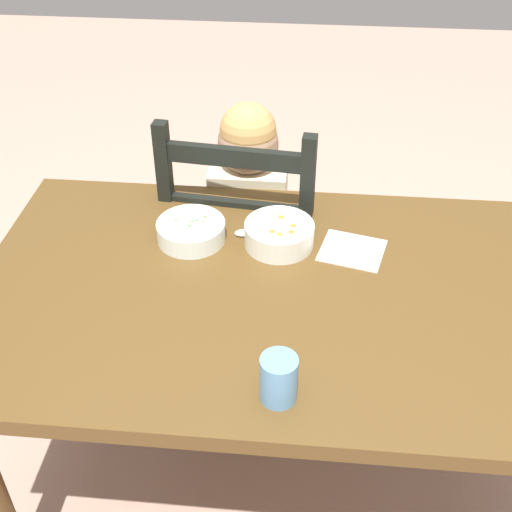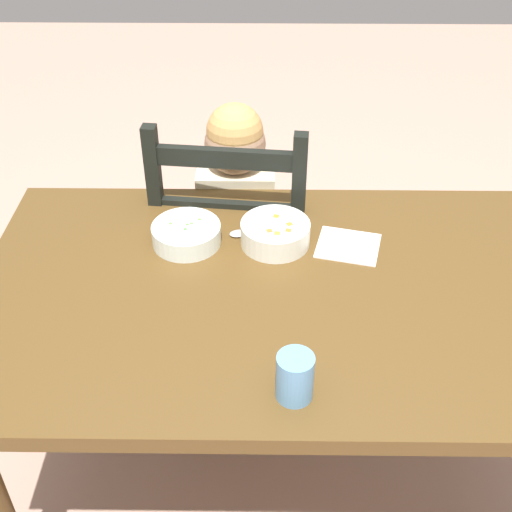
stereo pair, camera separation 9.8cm
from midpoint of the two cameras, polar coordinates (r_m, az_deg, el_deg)
name	(u,v)px [view 1 (the left image)]	position (r m, az deg, el deg)	size (l,w,h in m)	color
ground_plane	(276,477)	(2.04, 3.16, -18.43)	(8.00, 8.00, 0.00)	tan
dining_table	(281,321)	(1.57, 3.93, -5.63)	(1.40, 0.84, 0.72)	brown
dining_chair	(246,256)	(2.04, 0.55, -0.07)	(0.46, 0.46, 0.94)	black
child_figure	(248,211)	(1.94, 0.73, 3.89)	(0.32, 0.31, 0.94)	beige
bowl_of_peas	(191,231)	(1.64, -3.89, 2.16)	(0.17, 0.17, 0.05)	white
bowl_of_carrots	(279,234)	(1.62, 3.73, 1.87)	(0.17, 0.17, 0.06)	white
spoon	(251,232)	(1.66, 1.27, 2.00)	(0.14, 0.05, 0.01)	silver
drinking_cup	(279,379)	(1.24, 4.25, -10.53)	(0.07, 0.07, 0.10)	#66A1D3
paper_napkin	(352,250)	(1.63, 9.95, 0.44)	(0.15, 0.13, 0.00)	white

